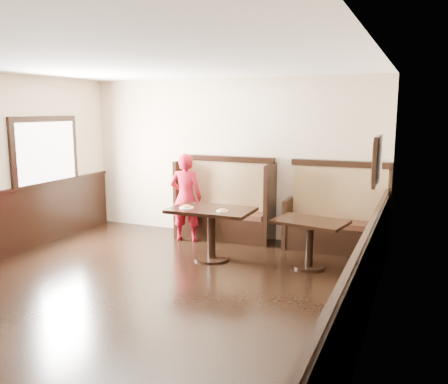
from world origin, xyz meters
The scene contains 9 objects.
ground centered at (0.00, 0.00, 0.00)m, with size 7.00×7.00×0.00m, color black.
room_shell centered at (-0.30, 0.28, 0.67)m, with size 7.00×7.00×7.00m.
booth_main centered at (0.00, 3.30, 0.53)m, with size 1.75×0.72×1.45m.
booth_neighbor centered at (1.95, 3.29, 0.48)m, with size 1.65×0.72×1.45m.
table_main centered at (0.29, 2.05, 0.61)m, with size 1.25×0.79×0.79m.
table_neighbor centered at (1.75, 2.26, 0.52)m, with size 1.11×0.83×0.70m.
child centered at (-0.55, 2.83, 0.76)m, with size 0.56×0.37×1.53m, color #A51122.
pizza_plate_left centered at (-0.07, 1.93, 0.81)m, with size 0.22×0.22×0.04m.
pizza_plate_right centered at (0.52, 1.93, 0.80)m, with size 0.17×0.17×0.03m.
Camera 1 is at (3.18, -4.29, 2.26)m, focal length 38.00 mm.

